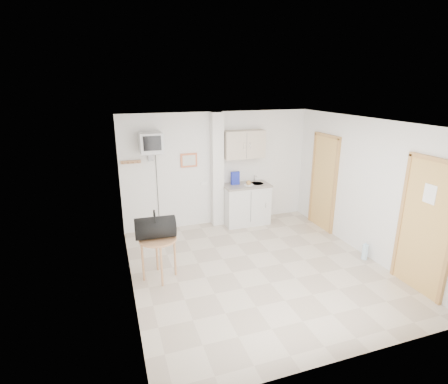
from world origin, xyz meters
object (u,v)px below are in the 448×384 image
object	(u,v)px
crt_television	(151,143)
water_bottle	(365,252)
round_table	(158,244)
duffel_bag	(155,227)

from	to	relation	value
crt_television	water_bottle	xyz separation A→B (m)	(3.43, -2.34, -1.79)
round_table	water_bottle	distance (m)	3.70
crt_television	duffel_bag	xyz separation A→B (m)	(-0.23, -1.75, -1.05)
duffel_bag	water_bottle	bearing A→B (deg)	-6.15
duffel_bag	crt_television	bearing A→B (deg)	85.63
water_bottle	crt_television	bearing A→B (deg)	145.66
round_table	duffel_bag	world-z (taller)	duffel_bag
round_table	duffel_bag	xyz separation A→B (m)	(-0.03, 0.03, 0.28)
crt_television	round_table	bearing A→B (deg)	-96.40
duffel_bag	water_bottle	xyz separation A→B (m)	(3.66, -0.59, -0.75)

